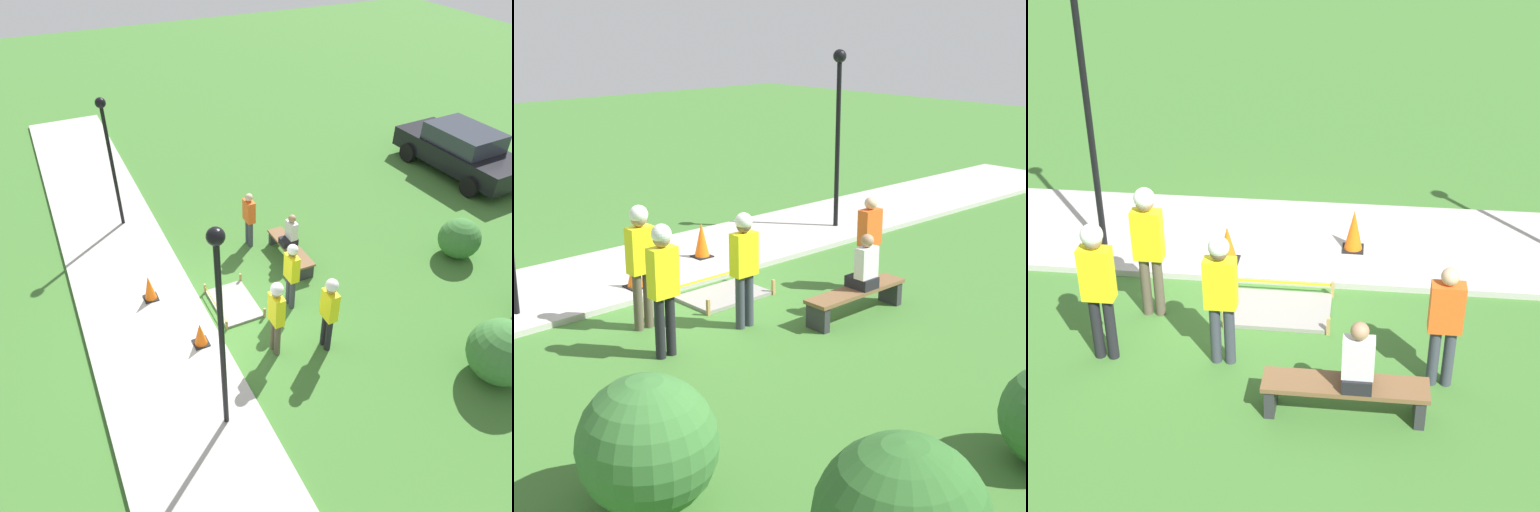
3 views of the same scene
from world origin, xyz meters
The scene contains 12 objects.
ground_plane centered at (0.00, 0.00, 0.00)m, with size 60.00×60.00×0.00m, color #3D702D.
sidewalk centered at (0.00, -1.40, 0.05)m, with size 28.00×2.79×0.10m.
wet_concrete_patch centered at (-0.48, 0.72, 0.03)m, with size 1.47×1.02×0.26m.
traffic_cone_near_patch centered at (-1.44, -1.08, 0.44)m, with size 0.34×0.34×0.68m.
traffic_cone_far_patch centered at (0.48, -0.48, 0.39)m, with size 0.34×0.34×0.59m.
park_bench centered at (-1.48, 2.81, 0.32)m, with size 1.93×0.44×0.45m.
person_seated_on_bench centered at (-1.61, 2.86, 0.80)m, with size 0.36×0.44×0.89m.
worker_supervisor centered at (0.11, 1.95, 1.08)m, with size 0.40×0.26×1.80m.
worker_assistant centered at (1.28, 0.96, 1.18)m, with size 0.40×0.28×1.93m.
worker_trainee centered at (1.63, 2.02, 1.17)m, with size 0.40×0.28×1.92m.
bystander_in_orange_shirt centered at (-2.61, 2.10, 0.92)m, with size 0.40×0.22×1.64m.
lamppost_near centered at (2.54, -0.71, 2.94)m, with size 0.28×0.28×4.42m.
Camera 3 is at (-1.59, 9.99, 6.08)m, focal length 55.00 mm.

